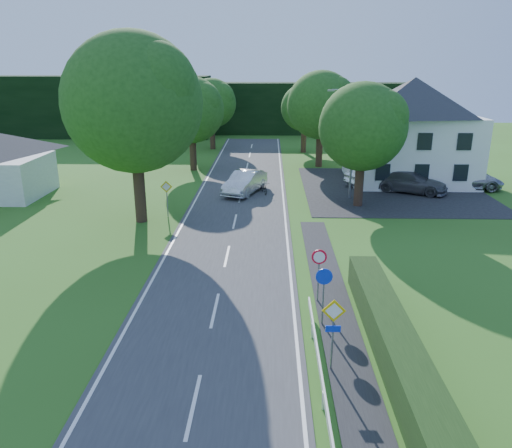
{
  "coord_description": "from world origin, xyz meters",
  "views": [
    {
      "loc": [
        2.21,
        -6.36,
        9.76
      ],
      "look_at": [
        1.52,
        18.29,
        1.73
      ],
      "focal_mm": 35.0,
      "sensor_mm": 36.0,
      "label": 1
    }
  ],
  "objects_px": {
    "streetlight": "(351,139)",
    "motorcycle": "(264,188)",
    "moving_car": "(245,182)",
    "parasol": "(360,172)",
    "parked_car_grey": "(410,182)",
    "parked_car_silver_a": "(372,176)",
    "parked_car_silver_b": "(466,179)"
  },
  "relations": [
    {
      "from": "streetlight",
      "to": "parasol",
      "type": "bearing_deg",
      "value": 69.77
    },
    {
      "from": "streetlight",
      "to": "parked_car_grey",
      "type": "xyz_separation_m",
      "value": [
        5.13,
        2.0,
        -3.6
      ]
    },
    {
      "from": "motorcycle",
      "to": "parked_car_silver_b",
      "type": "bearing_deg",
      "value": -7.18
    },
    {
      "from": "parked_car_grey",
      "to": "parked_car_silver_a",
      "type": "bearing_deg",
      "value": 76.06
    },
    {
      "from": "parasol",
      "to": "streetlight",
      "type": "bearing_deg",
      "value": -110.23
    },
    {
      "from": "parked_car_grey",
      "to": "parked_car_silver_b",
      "type": "xyz_separation_m",
      "value": [
        4.81,
        1.22,
        -0.04
      ]
    },
    {
      "from": "streetlight",
      "to": "parked_car_silver_a",
      "type": "xyz_separation_m",
      "value": [
        2.61,
        4.16,
        -3.66
      ]
    },
    {
      "from": "parked_car_silver_a",
      "to": "parasol",
      "type": "relative_size",
      "value": 2.07
    },
    {
      "from": "parked_car_silver_b",
      "to": "moving_car",
      "type": "bearing_deg",
      "value": 100.7
    },
    {
      "from": "streetlight",
      "to": "motorcycle",
      "type": "bearing_deg",
      "value": 168.57
    },
    {
      "from": "streetlight",
      "to": "parked_car_silver_b",
      "type": "relative_size",
      "value": 1.42
    },
    {
      "from": "streetlight",
      "to": "parasol",
      "type": "distance_m",
      "value": 5.93
    },
    {
      "from": "moving_car",
      "to": "parasol",
      "type": "xyz_separation_m",
      "value": [
        9.44,
        3.28,
        0.15
      ]
    },
    {
      "from": "motorcycle",
      "to": "parked_car_silver_a",
      "type": "distance_m",
      "value": 9.34
    },
    {
      "from": "streetlight",
      "to": "parked_car_silver_a",
      "type": "relative_size",
      "value": 1.73
    },
    {
      "from": "parked_car_grey",
      "to": "moving_car",
      "type": "bearing_deg",
      "value": 119.93
    },
    {
      "from": "parked_car_silver_a",
      "to": "parked_car_grey",
      "type": "bearing_deg",
      "value": -159.19
    },
    {
      "from": "parked_car_grey",
      "to": "parked_car_silver_b",
      "type": "relative_size",
      "value": 1.01
    },
    {
      "from": "parked_car_silver_a",
      "to": "parked_car_grey",
      "type": "height_order",
      "value": "parked_car_grey"
    },
    {
      "from": "parasol",
      "to": "parked_car_silver_a",
      "type": "bearing_deg",
      "value": -22.4
    },
    {
      "from": "moving_car",
      "to": "parasol",
      "type": "height_order",
      "value": "parasol"
    },
    {
      "from": "streetlight",
      "to": "motorcycle",
      "type": "relative_size",
      "value": 4.71
    },
    {
      "from": "streetlight",
      "to": "parked_car_silver_b",
      "type": "bearing_deg",
      "value": 17.93
    },
    {
      "from": "parked_car_silver_a",
      "to": "parked_car_silver_b",
      "type": "height_order",
      "value": "parked_car_silver_b"
    },
    {
      "from": "streetlight",
      "to": "motorcycle",
      "type": "xyz_separation_m",
      "value": [
        -6.26,
        1.27,
        -3.98
      ]
    },
    {
      "from": "moving_car",
      "to": "parked_car_silver_b",
      "type": "distance_m",
      "value": 17.81
    },
    {
      "from": "streetlight",
      "to": "parasol",
      "type": "relative_size",
      "value": 3.57
    },
    {
      "from": "motorcycle",
      "to": "parasol",
      "type": "xyz_separation_m",
      "value": [
        7.94,
        3.28,
        0.56
      ]
    },
    {
      "from": "parasol",
      "to": "parked_car_silver_b",
      "type": "bearing_deg",
      "value": -9.13
    },
    {
      "from": "streetlight",
      "to": "moving_car",
      "type": "xyz_separation_m",
      "value": [
        -7.76,
        1.26,
        -3.57
      ]
    },
    {
      "from": "moving_car",
      "to": "motorcycle",
      "type": "height_order",
      "value": "moving_car"
    },
    {
      "from": "moving_car",
      "to": "parked_car_silver_b",
      "type": "bearing_deg",
      "value": 26.23
    }
  ]
}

